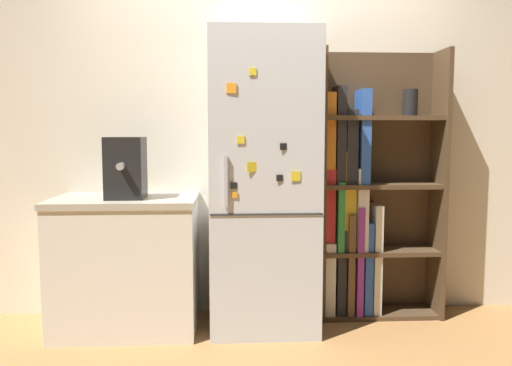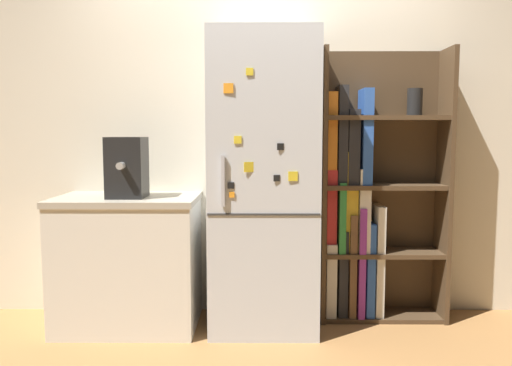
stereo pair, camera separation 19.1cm
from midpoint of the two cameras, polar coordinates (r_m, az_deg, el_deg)
ground_plane at (r=3.30m, az=-0.73°, el=-16.91°), size 16.00×16.00×0.00m
wall_back at (r=3.52m, az=-1.08°, el=6.22°), size 8.00×0.05×2.60m
refrigerator at (r=3.22m, az=-0.86°, el=0.01°), size 0.68×0.61×1.90m
bookshelf at (r=3.51m, az=10.57°, el=-2.23°), size 0.85×0.30×1.82m
kitchen_counter at (r=3.39m, az=-16.11°, el=-8.79°), size 0.91×0.61×0.86m
espresso_machine at (r=3.23m, az=-16.32°, el=1.66°), size 0.23×0.29×0.38m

